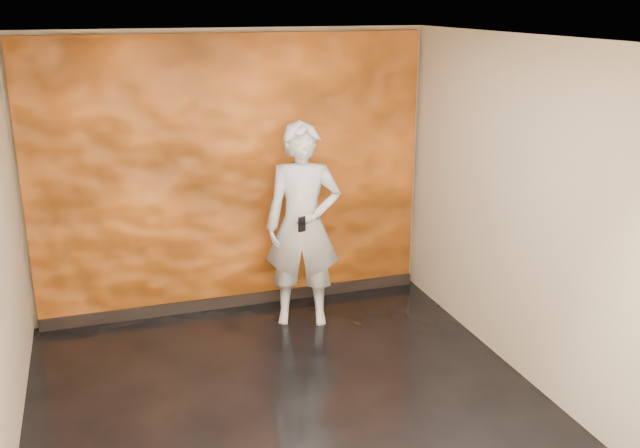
{
  "coord_description": "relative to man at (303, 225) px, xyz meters",
  "views": [
    {
      "loc": [
        -1.3,
        -4.83,
        3.06
      ],
      "look_at": [
        0.6,
        1.01,
        1.11
      ],
      "focal_mm": 40.0,
      "sensor_mm": 36.0,
      "label": 1
    }
  ],
  "objects": [
    {
      "name": "room",
      "position": [
        -0.55,
        -1.38,
        0.41
      ],
      "size": [
        4.02,
        4.02,
        2.81
      ],
      "color": "black",
      "rests_on": "ground"
    },
    {
      "name": "feature_wall",
      "position": [
        -0.55,
        0.58,
        0.39
      ],
      "size": [
        3.9,
        0.06,
        2.75
      ],
      "primitive_type": "cube",
      "color": "orange",
      "rests_on": "ground"
    },
    {
      "name": "baseboard",
      "position": [
        -0.55,
        0.54,
        -0.93
      ],
      "size": [
        3.9,
        0.04,
        0.12
      ],
      "primitive_type": "cube",
      "color": "black",
      "rests_on": "ground"
    },
    {
      "name": "man",
      "position": [
        0.0,
        0.0,
        0.0
      ],
      "size": [
        0.83,
        0.67,
        1.98
      ],
      "primitive_type": "imported",
      "rotation": [
        0.0,
        0.0,
        -0.31
      ],
      "color": "#A7ADB6",
      "rests_on": "ground"
    },
    {
      "name": "phone",
      "position": [
        -0.09,
        -0.28,
        0.11
      ],
      "size": [
        0.08,
        0.04,
        0.14
      ],
      "primitive_type": "cube",
      "rotation": [
        0.0,
        0.0,
        0.37
      ],
      "color": "black",
      "rests_on": "man"
    }
  ]
}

